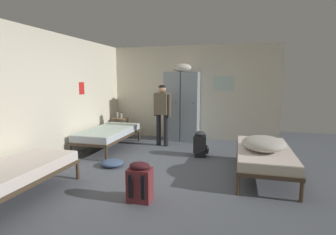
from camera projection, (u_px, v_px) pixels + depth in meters
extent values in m
plane|color=#565B66|center=(164.00, 171.00, 4.76)|extent=(9.04, 9.04, 0.00)
cube|color=beige|center=(192.00, 93.00, 7.30)|extent=(4.65, 0.06, 2.57)
cube|color=beige|center=(52.00, 98.00, 5.16)|extent=(0.06, 5.65, 2.57)
cube|color=#B7CCBC|center=(224.00, 83.00, 7.01)|extent=(0.55, 0.01, 0.40)
cube|color=red|center=(82.00, 88.00, 6.07)|extent=(0.01, 0.20, 0.28)
cube|color=#8C99A3|center=(174.00, 106.00, 7.17)|extent=(0.44, 0.52, 1.85)
cylinder|color=black|center=(176.00, 103.00, 6.86)|extent=(0.02, 0.03, 0.02)
cube|color=#8C99A3|center=(190.00, 107.00, 7.05)|extent=(0.44, 0.52, 1.85)
cylinder|color=black|center=(193.00, 103.00, 6.74)|extent=(0.02, 0.03, 0.02)
ellipsoid|color=beige|center=(182.00, 68.00, 6.96)|extent=(0.48, 0.36, 0.22)
cylinder|color=#99704C|center=(113.00, 129.00, 7.40)|extent=(0.03, 0.03, 0.55)
cylinder|color=#99704C|center=(124.00, 129.00, 7.31)|extent=(0.03, 0.03, 0.55)
cylinder|color=#99704C|center=(117.00, 127.00, 7.66)|extent=(0.03, 0.03, 0.55)
cylinder|color=#99704C|center=(128.00, 128.00, 7.57)|extent=(0.03, 0.03, 0.55)
cube|color=#99704C|center=(121.00, 131.00, 7.50)|extent=(0.38, 0.30, 0.02)
cube|color=#99704C|center=(120.00, 118.00, 7.44)|extent=(0.38, 0.30, 0.02)
cylinder|color=#473828|center=(281.00, 155.00, 5.32)|extent=(0.06, 0.06, 0.28)
cylinder|color=#473828|center=(238.00, 152.00, 5.53)|extent=(0.06, 0.06, 0.28)
cylinder|color=#473828|center=(302.00, 192.00, 3.56)|extent=(0.06, 0.06, 0.28)
cylinder|color=#473828|center=(238.00, 186.00, 3.77)|extent=(0.06, 0.06, 0.28)
cube|color=#473828|center=(264.00, 158.00, 4.52)|extent=(0.90, 1.90, 0.06)
cube|color=beige|center=(264.00, 152.00, 4.51)|extent=(0.87, 1.84, 0.14)
cube|color=silver|center=(264.00, 148.00, 4.49)|extent=(0.86, 1.82, 0.01)
cylinder|color=#473828|center=(36.00, 167.00, 4.60)|extent=(0.06, 0.06, 0.28)
cylinder|color=#473828|center=(78.00, 171.00, 4.38)|extent=(0.06, 0.06, 0.28)
cube|color=#473828|center=(11.00, 179.00, 3.58)|extent=(0.90, 1.90, 0.06)
cube|color=silver|center=(10.00, 172.00, 3.57)|extent=(0.87, 1.84, 0.14)
cube|color=silver|center=(10.00, 166.00, 3.56)|extent=(0.86, 1.82, 0.01)
cylinder|color=#473828|center=(70.00, 152.00, 5.54)|extent=(0.06, 0.06, 0.28)
cylinder|color=#473828|center=(106.00, 155.00, 5.32)|extent=(0.06, 0.06, 0.28)
cylinder|color=#473828|center=(111.00, 134.00, 7.30)|extent=(0.06, 0.06, 0.28)
cylinder|color=#473828|center=(139.00, 136.00, 7.08)|extent=(0.06, 0.06, 0.28)
cube|color=#473828|center=(109.00, 136.00, 6.29)|extent=(0.90, 1.90, 0.06)
cube|color=silver|center=(109.00, 132.00, 6.27)|extent=(0.87, 1.84, 0.14)
cube|color=silver|center=(108.00, 129.00, 6.26)|extent=(0.86, 1.82, 0.01)
ellipsoid|color=#B7B2A8|center=(263.00, 143.00, 4.35)|extent=(0.70, 0.83, 0.23)
cylinder|color=black|center=(166.00, 130.00, 6.52)|extent=(0.12, 0.12, 0.79)
cylinder|color=black|center=(159.00, 130.00, 6.62)|extent=(0.12, 0.12, 0.79)
cube|color=brown|center=(162.00, 104.00, 6.48)|extent=(0.36, 0.26, 0.54)
cylinder|color=brown|center=(169.00, 106.00, 6.39)|extent=(0.08, 0.08, 0.56)
cylinder|color=brown|center=(155.00, 105.00, 6.58)|extent=(0.08, 0.08, 0.56)
sphere|color=tan|center=(162.00, 89.00, 6.42)|extent=(0.19, 0.19, 0.19)
ellipsoid|color=black|center=(162.00, 87.00, 6.42)|extent=(0.18, 0.18, 0.11)
cylinder|color=white|center=(118.00, 115.00, 7.47)|extent=(0.07, 0.07, 0.17)
cylinder|color=#2666B2|center=(118.00, 111.00, 7.45)|extent=(0.04, 0.04, 0.03)
cylinder|color=white|center=(122.00, 116.00, 7.38)|extent=(0.05, 0.05, 0.14)
cylinder|color=black|center=(122.00, 113.00, 7.36)|extent=(0.03, 0.03, 0.03)
cube|color=black|center=(200.00, 146.00, 5.69)|extent=(0.29, 0.35, 0.46)
ellipsoid|color=#2D2D33|center=(207.00, 150.00, 5.68)|extent=(0.12, 0.25, 0.20)
ellipsoid|color=#2D2D33|center=(200.00, 133.00, 5.65)|extent=(0.26, 0.32, 0.10)
cube|color=black|center=(194.00, 145.00, 5.61)|extent=(0.03, 0.05, 0.32)
cube|color=black|center=(194.00, 143.00, 5.79)|extent=(0.03, 0.05, 0.32)
cube|color=maroon|center=(140.00, 185.00, 3.58)|extent=(0.32, 0.25, 0.46)
ellipsoid|color=#42191E|center=(144.00, 186.00, 3.73)|extent=(0.24, 0.08, 0.20)
ellipsoid|color=#42191E|center=(140.00, 166.00, 3.54)|extent=(0.29, 0.22, 0.10)
cube|color=black|center=(143.00, 188.00, 3.42)|extent=(0.05, 0.02, 0.32)
cube|color=black|center=(130.00, 186.00, 3.46)|extent=(0.05, 0.02, 0.32)
ellipsoid|color=#42567A|center=(112.00, 163.00, 5.03)|extent=(0.44, 0.41, 0.13)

